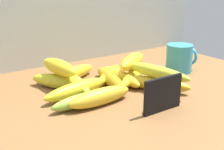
{
  "coord_description": "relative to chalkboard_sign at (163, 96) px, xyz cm",
  "views": [
    {
      "loc": [
        -40.47,
        -56.16,
        32.21
      ],
      "look_at": [
        0.4,
        4.13,
        8.0
      ],
      "focal_mm": 45.57,
      "sensor_mm": 36.0,
      "label": 1
    }
  ],
  "objects": [
    {
      "name": "counter_top",
      "position": [
        -3.54,
        12.2,
        -5.36
      ],
      "size": [
        110.0,
        76.0,
        3.0
      ],
      "primitive_type": "cube",
      "color": "brown",
      "rests_on": "ground"
    },
    {
      "name": "chalkboard_sign",
      "position": [
        0.0,
        0.0,
        0.0
      ],
      "size": [
        11.0,
        1.8,
        8.4
      ],
      "color": "black",
      "rests_on": "counter_top"
    },
    {
      "name": "coffee_mug",
      "position": [
        26.46,
        19.51,
        0.75
      ],
      "size": [
        10.15,
        8.65,
        9.21
      ],
      "color": "teal",
      "rests_on": "counter_top"
    },
    {
      "name": "banana_0",
      "position": [
        7.41,
        20.34,
        -2.02
      ],
      "size": [
        19.05,
        15.24,
        3.68
      ],
      "primitive_type": "ellipsoid",
      "rotation": [
        0.0,
        0.0,
        0.63
      ],
      "color": "yellow",
      "rests_on": "counter_top"
    },
    {
      "name": "banana_1",
      "position": [
        3.54,
        21.79,
        -1.99
      ],
      "size": [
        4.71,
        19.6,
        3.72
      ],
      "primitive_type": "ellipsoid",
      "rotation": [
        0.0,
        0.0,
        4.66
      ],
      "color": "yellow",
      "rests_on": "counter_top"
    },
    {
      "name": "banana_2",
      "position": [
        -14.92,
        12.85,
        -2.24
      ],
      "size": [
        15.66,
        4.55,
        3.24
      ],
      "primitive_type": "ellipsoid",
      "rotation": [
        0.0,
        0.0,
        3.23
      ],
      "color": "#88B038",
      "rests_on": "counter_top"
    },
    {
      "name": "banana_3",
      "position": [
        -0.54,
        20.99,
        -1.89
      ],
      "size": [
        8.64,
        21.28,
        3.93
      ],
      "primitive_type": "ellipsoid",
      "rotation": [
        0.0,
        0.0,
        4.48
      ],
      "color": "#BA8D18",
      "rests_on": "counter_top"
    },
    {
      "name": "banana_4",
      "position": [
        -13.79,
        26.8,
        -1.77
      ],
      "size": [
        13.77,
        17.71,
        4.17
      ],
      "primitive_type": "ellipsoid",
      "rotation": [
        0.0,
        0.0,
        5.3
      ],
      "color": "gold",
      "rests_on": "counter_top"
    },
    {
      "name": "banana_5",
      "position": [
        -10.21,
        11.07,
        -1.74
      ],
      "size": [
        17.86,
        4.95,
        4.24
      ],
      "primitive_type": "ellipsoid",
      "rotation": [
        0.0,
        0.0,
        0.04
      ],
      "color": "gold",
      "rests_on": "counter_top"
    },
    {
      "name": "banana_6",
      "position": [
        7.53,
        10.99,
        -1.92
      ],
      "size": [
        14.17,
        18.82,
        3.88
      ],
      "primitive_type": "ellipsoid",
      "rotation": [
        0.0,
        0.0,
        5.29
      ],
      "color": "gold",
      "rests_on": "counter_top"
    },
    {
      "name": "banana_7",
      "position": [
        2.25,
        25.5,
        -2.15
      ],
      "size": [
        16.33,
        13.76,
        3.42
      ],
      "primitive_type": "ellipsoid",
      "rotation": [
        0.0,
        0.0,
        3.8
      ],
      "color": "yellow",
      "rests_on": "counter_top"
    },
    {
      "name": "banana_8",
      "position": [
        -9.67,
        23.24,
        -2.24
      ],
      "size": [
        6.52,
        17.91,
        3.23
      ],
      "primitive_type": "ellipsoid",
      "rotation": [
        0.0,
        0.0,
        1.38
      ],
      "color": "#A8B72A",
      "rests_on": "counter_top"
    },
    {
      "name": "banana_9",
      "position": [
        -8.06,
        31.27,
        -1.79
      ],
      "size": [
        19.83,
        11.01,
        4.14
      ],
      "primitive_type": "ellipsoid",
      "rotation": [
        0.0,
        0.0,
        3.51
      ],
      "color": "yellow",
      "rests_on": "counter_top"
    },
    {
      "name": "banana_10",
      "position": [
        -12.23,
        19.26,
        -1.89
      ],
      "size": [
        20.74,
        7.41,
        3.94
      ],
      "primitive_type": "ellipsoid",
      "rotation": [
        0.0,
        0.0,
        3.32
      ],
      "color": "yellow",
      "rests_on": "counter_top"
    },
    {
      "name": "banana_11",
      "position": [
        8.07,
        21.78,
        2.01
      ],
      "size": [
        15.73,
        11.97,
        4.37
      ],
      "primitive_type": "ellipsoid",
      "rotation": [
        0.0,
        0.0,
        0.55
      ],
      "color": "yellow",
      "rests_on": "banana_0"
    },
    {
      "name": "banana_12",
      "position": [
        -13.71,
        27.09,
        2.47
      ],
      "size": [
        6.23,
        16.06,
        4.32
      ],
      "primitive_type": "ellipsoid",
      "rotation": [
        0.0,
        0.0,
        4.84
      ],
      "color": "yellow",
      "rests_on": "banana_4"
    },
    {
      "name": "banana_13",
      "position": [
        7.53,
        10.63,
        1.73
      ],
      "size": [
        8.12,
        21.09,
        3.43
      ],
      "primitive_type": "ellipsoid",
      "rotation": [
        0.0,
        0.0,
        4.94
      ],
      "color": "gold",
      "rests_on": "banana_6"
    }
  ]
}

